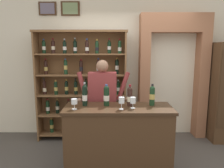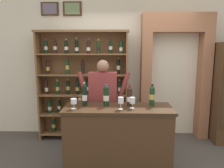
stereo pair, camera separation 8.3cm
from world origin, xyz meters
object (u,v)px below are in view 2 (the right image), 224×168
Objects in this scene: tasting_counter at (118,141)px; wine_glass_left at (121,101)px; tasting_bottle_super_tuscan at (106,95)px; wine_glass_right at (132,101)px; wine_shelf at (83,83)px; wine_glass_center at (74,102)px; tasting_bottle_vin_santo at (85,95)px; tasting_bottle_rosso at (152,95)px; tasting_bottle_brunello at (130,96)px; shopkeeper at (103,98)px.

tasting_counter is 9.01× the size of wine_glass_left.
tasting_bottle_super_tuscan reaches higher than wine_glass_right.
wine_shelf is 1.36m from wine_glass_center.
tasting_bottle_super_tuscan is (0.30, 0.01, -0.01)m from tasting_bottle_vin_santo.
tasting_bottle_super_tuscan reaches higher than tasting_counter.
wine_glass_left reaches higher than tasting_counter.
wine_glass_left is at bearing -155.17° from tasting_bottle_rosso.
tasting_bottle_rosso is (0.64, 0.01, 0.00)m from tasting_bottle_super_tuscan.
wine_glass_right is at bearing -77.90° from tasting_bottle_brunello.
tasting_counter is at bearing -169.22° from tasting_bottle_rosso.
tasting_bottle_brunello is 1.84× the size of wine_glass_left.
tasting_bottle_brunello is (0.63, -0.01, -0.01)m from tasting_bottle_vin_santo.
tasting_bottle_brunello is 0.77m from wine_glass_center.
wine_shelf reaches higher than wine_glass_left.
tasting_bottle_super_tuscan is at bearing -80.43° from shopkeeper.
tasting_bottle_brunello is at bearing -1.12° from tasting_bottle_vin_santo.
wine_glass_left is 1.16× the size of wine_glass_center.
wine_glass_center is at bearing -121.34° from tasting_bottle_vin_santo.
tasting_counter is at bearing 108.67° from wine_glass_left.
shopkeeper is at bearing 149.23° from tasting_bottle_rosso.
tasting_bottle_rosso is 2.16× the size of wine_glass_center.
tasting_counter is at bearing -61.55° from wine_shelf.
wine_glass_left is (-0.13, -0.18, -0.02)m from tasting_bottle_brunello.
wine_glass_left is 0.62m from wine_glass_center.
wine_glass_right is at bearing 3.64° from wine_glass_center.
wine_glass_left is (0.71, -1.35, -0.00)m from wine_shelf.
tasting_counter is at bearing -158.72° from tasting_bottle_brunello.
wine_glass_right is at bearing 17.55° from wine_glass_left.
tasting_counter is 0.80m from tasting_bottle_rosso.
wine_glass_center is at bearing -176.36° from wine_glass_right.
tasting_bottle_brunello is 1.99× the size of wine_glass_right.
wine_glass_left is at bearing -71.33° from tasting_counter.
wine_shelf is at bearing 123.56° from wine_glass_right.
tasting_bottle_vin_santo is at bearing 170.70° from tasting_counter.
wine_shelf is 1.41× the size of tasting_counter.
tasting_counter is at bearing 10.93° from wine_glass_center.
wine_glass_center is 0.78m from wine_glass_right.
wine_shelf reaches higher than wine_glass_right.
shopkeeper is at bearing 126.63° from wine_glass_right.
tasting_bottle_brunello is at bearing -3.19° from tasting_bottle_super_tuscan.
tasting_bottle_rosso is at bearing 10.78° from tasting_counter.
shopkeeper is 5.27× the size of tasting_bottle_brunello.
tasting_bottle_vin_santo is at bearing -179.16° from tasting_bottle_rosso.
wine_glass_center is (-0.62, -0.00, -0.02)m from wine_glass_left.
wine_shelf is 1.32× the size of shopkeeper.
wine_glass_right is (0.66, -0.14, -0.04)m from tasting_bottle_vin_santo.
wine_shelf is 12.72× the size of wine_glass_left.
tasting_bottle_vin_santo reaches higher than tasting_bottle_super_tuscan.
shopkeeper reaches higher than wine_glass_center.
tasting_bottle_rosso is 0.33m from wine_glass_right.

